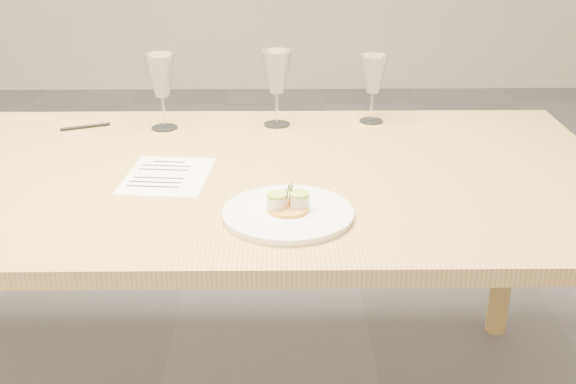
{
  "coord_description": "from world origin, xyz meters",
  "views": [
    {
      "loc": [
        0.36,
        -1.67,
        1.41
      ],
      "look_at": [
        0.38,
        -0.25,
        0.8
      ],
      "focal_mm": 45.0,
      "sensor_mm": 36.0,
      "label": 1
    }
  ],
  "objects_px": {
    "dining_table": "(135,196)",
    "dinner_plate": "(288,212)",
    "wine_glass_2": "(277,74)",
    "wine_glass_3": "(373,76)",
    "ballpoint_pen": "(85,127)",
    "recipe_sheet": "(167,176)",
    "wine_glass_1": "(161,77)"
  },
  "relations": [
    {
      "from": "ballpoint_pen",
      "to": "wine_glass_3",
      "type": "distance_m",
      "value": 0.85
    },
    {
      "from": "dinner_plate",
      "to": "recipe_sheet",
      "type": "distance_m",
      "value": 0.38
    },
    {
      "from": "wine_glass_2",
      "to": "wine_glass_3",
      "type": "height_order",
      "value": "wine_glass_2"
    },
    {
      "from": "ballpoint_pen",
      "to": "wine_glass_1",
      "type": "distance_m",
      "value": 0.27
    },
    {
      "from": "dining_table",
      "to": "wine_glass_3",
      "type": "distance_m",
      "value": 0.78
    },
    {
      "from": "wine_glass_3",
      "to": "wine_glass_2",
      "type": "bearing_deg",
      "value": -174.39
    },
    {
      "from": "dining_table",
      "to": "wine_glass_1",
      "type": "distance_m",
      "value": 0.4
    },
    {
      "from": "dining_table",
      "to": "wine_glass_2",
      "type": "height_order",
      "value": "wine_glass_2"
    },
    {
      "from": "ballpoint_pen",
      "to": "wine_glass_3",
      "type": "xyz_separation_m",
      "value": [
        0.84,
        0.05,
        0.13
      ]
    },
    {
      "from": "wine_glass_1",
      "to": "wine_glass_3",
      "type": "xyz_separation_m",
      "value": [
        0.61,
        0.06,
        -0.01
      ]
    },
    {
      "from": "dining_table",
      "to": "wine_glass_1",
      "type": "height_order",
      "value": "wine_glass_1"
    },
    {
      "from": "recipe_sheet",
      "to": "wine_glass_1",
      "type": "height_order",
      "value": "wine_glass_1"
    },
    {
      "from": "dining_table",
      "to": "wine_glass_3",
      "type": "height_order",
      "value": "wine_glass_3"
    },
    {
      "from": "ballpoint_pen",
      "to": "wine_glass_3",
      "type": "relative_size",
      "value": 0.68
    },
    {
      "from": "recipe_sheet",
      "to": "ballpoint_pen",
      "type": "xyz_separation_m",
      "value": [
        -0.29,
        0.37,
        0.0
      ]
    },
    {
      "from": "recipe_sheet",
      "to": "wine_glass_2",
      "type": "bearing_deg",
      "value": 61.24
    },
    {
      "from": "wine_glass_3",
      "to": "wine_glass_1",
      "type": "bearing_deg",
      "value": -174.75
    },
    {
      "from": "wine_glass_2",
      "to": "recipe_sheet",
      "type": "bearing_deg",
      "value": -124.08
    },
    {
      "from": "wine_glass_1",
      "to": "wine_glass_2",
      "type": "distance_m",
      "value": 0.33
    },
    {
      "from": "ballpoint_pen",
      "to": "wine_glass_3",
      "type": "height_order",
      "value": "wine_glass_3"
    },
    {
      "from": "wine_glass_2",
      "to": "wine_glass_3",
      "type": "bearing_deg",
      "value": 5.61
    },
    {
      "from": "dinner_plate",
      "to": "wine_glass_1",
      "type": "xyz_separation_m",
      "value": [
        -0.35,
        0.6,
        0.14
      ]
    },
    {
      "from": "dining_table",
      "to": "ballpoint_pen",
      "type": "bearing_deg",
      "value": 120.49
    },
    {
      "from": "recipe_sheet",
      "to": "dinner_plate",
      "type": "bearing_deg",
      "value": -33.79
    },
    {
      "from": "recipe_sheet",
      "to": "ballpoint_pen",
      "type": "relative_size",
      "value": 1.99
    },
    {
      "from": "dining_table",
      "to": "wine_glass_2",
      "type": "distance_m",
      "value": 0.55
    },
    {
      "from": "dining_table",
      "to": "dinner_plate",
      "type": "xyz_separation_m",
      "value": [
        0.38,
        -0.27,
        0.08
      ]
    },
    {
      "from": "dining_table",
      "to": "ballpoint_pen",
      "type": "relative_size",
      "value": 17.77
    },
    {
      "from": "dinner_plate",
      "to": "wine_glass_2",
      "type": "height_order",
      "value": "wine_glass_2"
    },
    {
      "from": "dinner_plate",
      "to": "wine_glass_1",
      "type": "height_order",
      "value": "wine_glass_1"
    },
    {
      "from": "recipe_sheet",
      "to": "wine_glass_2",
      "type": "relative_size",
      "value": 1.22
    },
    {
      "from": "recipe_sheet",
      "to": "wine_glass_1",
      "type": "relative_size",
      "value": 1.24
    }
  ]
}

